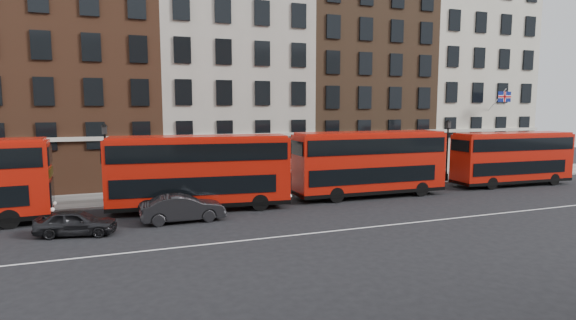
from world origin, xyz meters
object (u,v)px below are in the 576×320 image
object	(u,v)px
bus_b	(199,170)
bus_c	(369,162)
bus_d	(512,157)
car_rear	(76,222)
car_front	(183,208)
traffic_light	(525,151)

from	to	relation	value
bus_b	bus_c	world-z (taller)	bus_c
bus_b	bus_d	distance (m)	25.82
bus_b	bus_c	bearing A→B (deg)	6.65
bus_b	car_rear	xyz separation A→B (m)	(-6.86, -3.55, -1.87)
bus_c	car_front	xyz separation A→B (m)	(-13.67, -2.61, -1.76)
traffic_light	bus_c	bearing A→B (deg)	-170.91
car_front	car_rear	bearing A→B (deg)	98.39
bus_c	car_rear	world-z (taller)	bus_c
bus_c	traffic_light	distance (m)	18.47
bus_b	car_front	size ratio (longest dim) A/B	2.44
car_front	bus_b	bearing A→B (deg)	-29.77
bus_d	traffic_light	xyz separation A→B (m)	(4.67, 2.92, 0.08)
bus_c	car_front	distance (m)	14.03
traffic_light	bus_b	bearing A→B (deg)	-174.54
bus_c	bus_d	world-z (taller)	bus_c
bus_b	car_front	world-z (taller)	bus_b
bus_b	car_front	bearing A→B (deg)	-111.75
bus_c	bus_d	bearing A→B (deg)	1.31
car_rear	bus_c	bearing A→B (deg)	-67.19
car_rear	car_front	size ratio (longest dim) A/B	0.83
car_rear	traffic_light	xyz separation A→B (m)	(37.35, 6.46, 1.78)
bus_c	traffic_light	size ratio (longest dim) A/B	3.46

